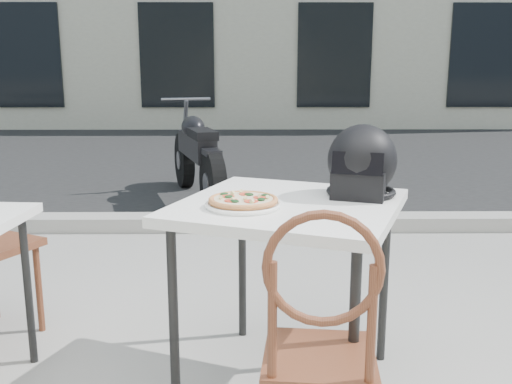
{
  "coord_description": "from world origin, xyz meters",
  "views": [
    {
      "loc": [
        -0.11,
        -1.66,
        1.34
      ],
      "look_at": [
        -0.09,
        0.55,
        0.86
      ],
      "focal_mm": 40.0,
      "sensor_mm": 36.0,
      "label": 1
    }
  ],
  "objects_px": {
    "plate": "(243,205)",
    "cafe_chair_main": "(321,334)",
    "helmet": "(362,164)",
    "pizza": "(243,200)",
    "cafe_table_main": "(289,219)",
    "motorcycle": "(196,157)"
  },
  "relations": [
    {
      "from": "cafe_table_main",
      "to": "pizza",
      "type": "xyz_separation_m",
      "value": [
        -0.18,
        -0.09,
        0.1
      ]
    },
    {
      "from": "cafe_table_main",
      "to": "cafe_chair_main",
      "type": "relative_size",
      "value": 1.16
    },
    {
      "from": "plate",
      "to": "cafe_chair_main",
      "type": "relative_size",
      "value": 0.39
    },
    {
      "from": "pizza",
      "to": "cafe_chair_main",
      "type": "bearing_deg",
      "value": -64.72
    },
    {
      "from": "plate",
      "to": "motorcycle",
      "type": "distance_m",
      "value": 3.66
    },
    {
      "from": "plate",
      "to": "motorcycle",
      "type": "height_order",
      "value": "motorcycle"
    },
    {
      "from": "cafe_table_main",
      "to": "helmet",
      "type": "bearing_deg",
      "value": 20.23
    },
    {
      "from": "helmet",
      "to": "pizza",
      "type": "bearing_deg",
      "value": -138.56
    },
    {
      "from": "plate",
      "to": "cafe_chair_main",
      "type": "distance_m",
      "value": 0.64
    },
    {
      "from": "plate",
      "to": "helmet",
      "type": "relative_size",
      "value": 0.98
    },
    {
      "from": "helmet",
      "to": "cafe_chair_main",
      "type": "distance_m",
      "value": 0.87
    },
    {
      "from": "motorcycle",
      "to": "pizza",
      "type": "bearing_deg",
      "value": -98.47
    },
    {
      "from": "helmet",
      "to": "motorcycle",
      "type": "height_order",
      "value": "helmet"
    },
    {
      "from": "cafe_chair_main",
      "to": "cafe_table_main",
      "type": "bearing_deg",
      "value": -78.01
    },
    {
      "from": "cafe_table_main",
      "to": "pizza",
      "type": "relative_size",
      "value": 3.84
    },
    {
      "from": "plate",
      "to": "motorcycle",
      "type": "bearing_deg",
      "value": 98.32
    },
    {
      "from": "pizza",
      "to": "helmet",
      "type": "xyz_separation_m",
      "value": [
        0.5,
        0.21,
        0.1
      ]
    },
    {
      "from": "cafe_chair_main",
      "to": "motorcycle",
      "type": "xyz_separation_m",
      "value": [
        -0.77,
        4.12,
        -0.08
      ]
    },
    {
      "from": "cafe_table_main",
      "to": "cafe_chair_main",
      "type": "distance_m",
      "value": 0.65
    },
    {
      "from": "plate",
      "to": "pizza",
      "type": "distance_m",
      "value": 0.02
    },
    {
      "from": "pizza",
      "to": "helmet",
      "type": "height_order",
      "value": "helmet"
    },
    {
      "from": "helmet",
      "to": "cafe_chair_main",
      "type": "relative_size",
      "value": 0.4
    }
  ]
}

